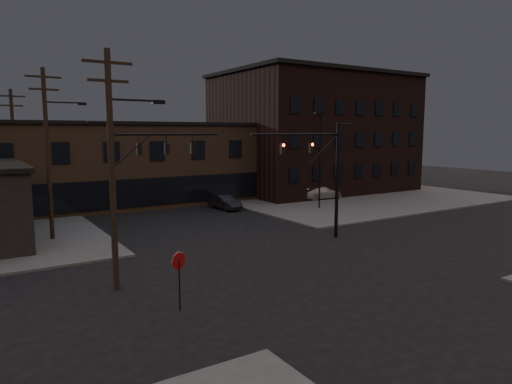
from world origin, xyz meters
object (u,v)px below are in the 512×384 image
traffic_signal_near (325,168)px  car_crossing (225,202)px  stop_sign (179,267)px  parked_car_lot_a (283,193)px  parked_car_lot_b (321,192)px  traffic_signal_far (132,171)px

traffic_signal_near → car_crossing: bearing=89.4°
traffic_signal_near → car_crossing: (0.14, 14.51, -4.25)m
stop_sign → parked_car_lot_a: bearing=46.2°
parked_car_lot_a → stop_sign: bearing=156.0°
parked_car_lot_a → traffic_signal_near: bearing=173.0°
parked_car_lot_b → car_crossing: size_ratio=1.18×
stop_sign → car_crossing: bearing=57.3°
stop_sign → parked_car_lot_a: (21.33, 22.28, -0.98)m
traffic_signal_near → stop_sign: traffic_signal_near is taller
stop_sign → parked_car_lot_b: stop_sign is taller
stop_sign → parked_car_lot_a: 30.86m
stop_sign → parked_car_lot_a: size_ratio=0.59×
parked_car_lot_b → car_crossing: parked_car_lot_b is taller
traffic_signal_far → parked_car_lot_b: 26.36m
stop_sign → car_crossing: 24.99m
traffic_signal_far → stop_sign: (-1.28, -9.99, -3.17)m
traffic_signal_near → parked_car_lot_a: (7.97, 15.79, -4.06)m
traffic_signal_near → parked_car_lot_b: bearing=50.2°
stop_sign → parked_car_lot_b: bearing=39.3°
car_crossing → traffic_signal_far: bearing=-141.1°
traffic_signal_far → stop_sign: 10.55m
parked_car_lot_a → traffic_signal_far: bearing=141.3°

